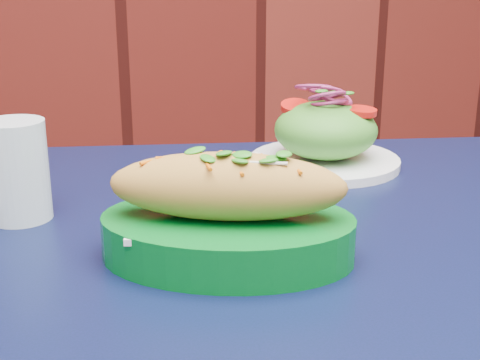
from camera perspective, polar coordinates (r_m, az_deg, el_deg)
name	(u,v)px	position (r m, az deg, el deg)	size (l,w,h in m)	color
cafe_table	(313,317)	(0.73, 6.25, -11.59)	(0.97, 0.97, 0.75)	black
banh_mi_basket	(228,214)	(0.63, -1.06, -2.95)	(0.29, 0.24, 0.11)	#03611B
salad_plate	(325,136)	(0.93, 7.29, 3.78)	(0.21, 0.21, 0.12)	white
water_glass	(17,171)	(0.76, -18.50, 0.76)	(0.07, 0.07, 0.11)	silver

